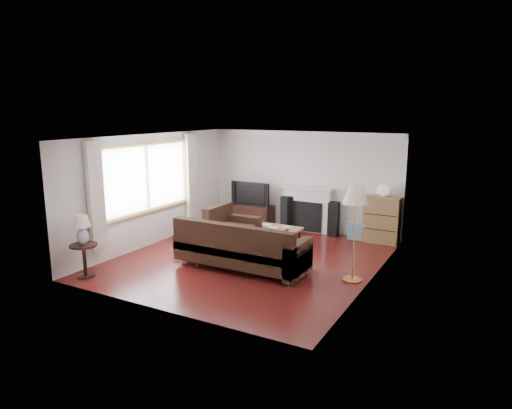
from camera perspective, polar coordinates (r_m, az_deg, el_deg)
The scene contains 17 objects.
room at distance 9.12m, azimuth -0.91°, elevation 0.59°, with size 5.10×5.60×2.54m.
window at distance 10.34m, azimuth -13.37°, elevation 3.28°, with size 0.12×2.74×1.54m, color olive.
curtain_near at distance 9.27m, azimuth -19.39°, elevation 1.04°, with size 0.10×0.35×2.10m, color silver.
curtain_far at distance 11.49m, azimuth -8.07°, elevation 3.55°, with size 0.10×0.35×2.10m, color silver.
fireplace at distance 11.52m, azimuth 6.28°, elevation -0.55°, with size 1.40×0.26×1.15m, color white.
tv_stand at distance 12.05m, azimuth -0.44°, elevation -1.38°, with size 1.11×0.50×0.55m, color black.
television at distance 11.93m, azimuth -0.45°, elevation 1.40°, with size 1.10×0.14×0.63m, color black.
speaker_left at distance 11.64m, azimuth 3.98°, elevation -1.07°, with size 0.24×0.29×0.87m, color black.
speaker_right at distance 11.21m, azimuth 9.67°, elevation -1.81°, with size 0.23×0.28×0.84m, color black.
bookshelf at distance 10.85m, azimuth 15.44°, elevation -1.85°, with size 0.79×0.38×1.09m, color olive.
globe_lamp at distance 10.72m, azimuth 15.64°, elevation 1.71°, with size 0.28×0.28×0.28m, color white.
sectional_sofa at distance 8.80m, azimuth -1.78°, elevation -5.22°, with size 2.76×2.02×0.89m, color black.
coffee_table at distance 10.25m, azimuth 2.33°, elevation -4.05°, with size 1.16×0.63×0.45m, color #A16E4D.
footstool at distance 10.06m, azimuth -8.57°, elevation -4.71°, with size 0.45×0.45×0.38m, color black.
floor_lamp at distance 8.23m, azimuth 12.19°, elevation -3.63°, with size 0.45×0.45×1.74m, color #CD8947.
side_table at distance 8.98m, azimuth -20.63°, elevation -6.57°, with size 0.50×0.50×0.62m, color black.
table_lamp at distance 8.82m, azimuth -20.90°, elevation -3.00°, with size 0.33×0.33×0.53m, color silver.
Camera 1 is at (4.44, -7.76, 3.02)m, focal length 32.00 mm.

